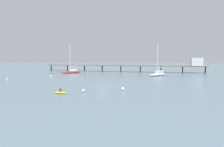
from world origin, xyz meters
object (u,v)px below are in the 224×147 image
object	(u,v)px
sailboat_white	(158,74)
mooring_buoy_outer	(51,76)
mooring_buoy_far	(83,91)
mooring_buoy_inner	(123,89)
mooring_buoy_near	(7,79)
sailboat_red	(72,71)
dinghy_yellow	(61,92)
pier	(151,64)

from	to	relation	value
sailboat_white	mooring_buoy_outer	world-z (taller)	sailboat_white
mooring_buoy_far	mooring_buoy_inner	distance (m)	7.66
sailboat_white	mooring_buoy_near	xyz separation A→B (m)	(-43.74, -20.82, -0.45)
mooring_buoy_outer	mooring_buoy_near	bearing A→B (deg)	-127.56
sailboat_white	sailboat_red	distance (m)	35.24
sailboat_white	dinghy_yellow	xyz separation A→B (m)	(-20.32, -39.27, -0.52)
sailboat_red	pier	bearing A→B (deg)	14.24
pier	sailboat_red	size ratio (longest dim) A/B	5.94
dinghy_yellow	mooring_buoy_outer	size ratio (longest dim) A/B	4.00
pier	dinghy_yellow	bearing A→B (deg)	-108.86
dinghy_yellow	sailboat_red	bearing A→B (deg)	107.03
dinghy_yellow	pier	bearing A→B (deg)	71.14
sailboat_red	mooring_buoy_inner	world-z (taller)	sailboat_red
mooring_buoy_inner	mooring_buoy_outer	size ratio (longest dim) A/B	0.98
sailboat_red	mooring_buoy_near	world-z (taller)	sailboat_red
sailboat_red	dinghy_yellow	xyz separation A→B (m)	(14.20, -46.35, -0.53)
dinghy_yellow	mooring_buoy_near	distance (m)	29.82
sailboat_red	mooring_buoy_outer	bearing A→B (deg)	-93.30
mooring_buoy_near	mooring_buoy_inner	world-z (taller)	mooring_buoy_inner
mooring_buoy_far	mooring_buoy_near	distance (m)	31.63
sailboat_red	dinghy_yellow	world-z (taller)	sailboat_red
dinghy_yellow	mooring_buoy_far	world-z (taller)	dinghy_yellow
mooring_buoy_outer	sailboat_red	bearing A→B (deg)	86.70
pier	mooring_buoy_far	distance (m)	54.87
mooring_buoy_far	mooring_buoy_outer	size ratio (longest dim) A/B	0.90
dinghy_yellow	mooring_buoy_inner	bearing A→B (deg)	25.05
pier	mooring_buoy_outer	bearing A→B (deg)	-142.99
mooring_buoy_outer	mooring_buoy_inner	bearing A→B (deg)	-43.04
dinghy_yellow	mooring_buoy_far	bearing A→B (deg)	29.40
sailboat_white	mooring_buoy_far	world-z (taller)	sailboat_white
sailboat_white	mooring_buoy_outer	bearing A→B (deg)	-164.10
sailboat_red	mooring_buoy_near	bearing A→B (deg)	-108.30
pier	mooring_buoy_inner	world-z (taller)	pier
sailboat_red	mooring_buoy_outer	world-z (taller)	sailboat_red
sailboat_white	mooring_buoy_inner	size ratio (longest dim) A/B	17.93
pier	dinghy_yellow	xyz separation A→B (m)	(-18.69, -54.69, -3.34)
mooring_buoy_outer	mooring_buoy_far	bearing A→B (deg)	-55.27
mooring_buoy_far	mooring_buoy_near	xyz separation A→B (m)	(-27.03, 16.41, -0.00)
sailboat_red	mooring_buoy_outer	size ratio (longest dim) A/B	18.85
sailboat_white	sailboat_red	world-z (taller)	sailboat_red
pier	mooring_buoy_near	size ratio (longest dim) A/B	125.11
mooring_buoy_near	mooring_buoy_outer	bearing A→B (deg)	52.44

